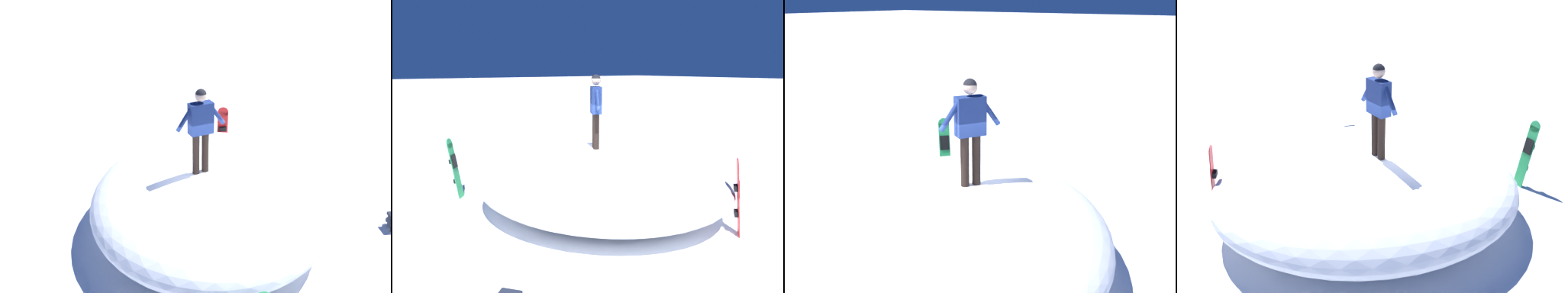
# 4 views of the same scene
# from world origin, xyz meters

# --- Properties ---
(ground) EXTENTS (240.00, 240.00, 0.00)m
(ground) POSITION_xyz_m (0.00, 0.00, 0.00)
(ground) COLOR white
(snow_mound) EXTENTS (7.43, 7.71, 1.44)m
(snow_mound) POSITION_xyz_m (-0.46, 0.45, 0.72)
(snow_mound) COLOR white
(snow_mound) RESTS_ON ground
(snowboarder_standing) EXTENTS (0.59, 0.94, 1.74)m
(snowboarder_standing) POSITION_xyz_m (-0.54, 0.18, 2.48)
(snowboarder_standing) COLOR black
(snowboarder_standing) RESTS_ON snow_mound
(snowboard_secondary_upright) EXTENTS (0.33, 0.31, 1.61)m
(snowboard_secondary_upright) POSITION_xyz_m (-1.84, 3.12, 0.83)
(snowboard_secondary_upright) COLOR red
(snowboard_secondary_upright) RESTS_ON ground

